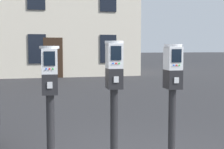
# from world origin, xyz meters

# --- Properties ---
(parking_meter_near_kerb) EXTENTS (0.23, 0.26, 1.50)m
(parking_meter_near_kerb) POSITION_xyz_m (-1.06, -0.16, 1.18)
(parking_meter_near_kerb) COLOR black
(parking_meter_near_kerb) RESTS_ON sidewalk_slab
(parking_meter_twin_adjacent) EXTENTS (0.23, 0.26, 1.56)m
(parking_meter_twin_adjacent) POSITION_xyz_m (-0.33, -0.16, 1.22)
(parking_meter_twin_adjacent) COLOR black
(parking_meter_twin_adjacent) RESTS_ON sidewalk_slab
(parking_meter_end_of_row) EXTENTS (0.23, 0.26, 1.52)m
(parking_meter_end_of_row) POSITION_xyz_m (0.40, -0.16, 1.19)
(parking_meter_end_of_row) COLOR black
(parking_meter_end_of_row) RESTS_ON sidewalk_slab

